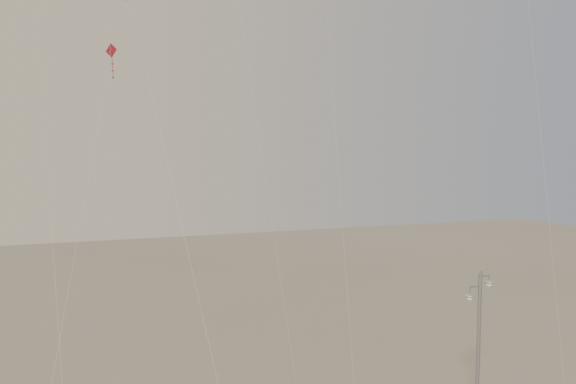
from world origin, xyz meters
name	(u,v)px	position (x,y,z in m)	size (l,w,h in m)	color
street_lamp	(478,356)	(7.76, 2.97, 4.55)	(1.62, 0.54, 8.52)	gray
kite_1	(150,89)	(-6.23, 8.69, 16.89)	(2.21, 15.98, 23.41)	#272420
kite_3	(92,160)	(-9.00, 6.91, 13.70)	(5.08, 13.73, 19.10)	maroon
kite_4	(534,63)	(13.97, 6.61, 18.81)	(1.42, 3.33, 25.50)	#272420
kite_5	(242,23)	(0.94, 17.42, 21.89)	(2.41, 6.54, 28.12)	#994419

